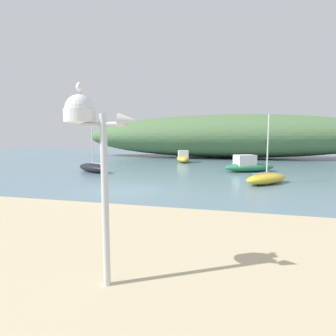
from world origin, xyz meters
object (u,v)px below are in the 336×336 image
at_px(motorboat_far_right, 183,158).
at_px(sailboat_centre_water, 266,178).
at_px(mast_structure, 88,129).
at_px(seagull_on_radar, 79,87).
at_px(motorboat_mid_channel, 248,165).
at_px(sailboat_west_reach, 93,168).

bearing_deg(motorboat_far_right, sailboat_centre_water, -59.73).
height_order(mast_structure, seagull_on_radar, seagull_on_radar).
bearing_deg(motorboat_mid_channel, sailboat_centre_water, -82.19).
distance_m(sailboat_centre_water, sailboat_west_reach, 13.32).
distance_m(motorboat_far_right, motorboat_mid_channel, 10.08).
bearing_deg(sailboat_centre_water, seagull_on_radar, -108.71).
bearing_deg(seagull_on_radar, motorboat_far_right, 97.38).
relative_size(mast_structure, motorboat_mid_channel, 0.71).
bearing_deg(sailboat_centre_water, sailboat_west_reach, 169.13).
bearing_deg(sailboat_west_reach, motorboat_mid_channel, 15.78).
distance_m(motorboat_far_right, sailboat_west_reach, 12.02).
xyz_separation_m(seagull_on_radar, motorboat_far_right, (-3.39, 26.18, -3.06)).
distance_m(motorboat_far_right, sailboat_centre_water, 15.39).
relative_size(mast_structure, seagull_on_radar, 11.25).
bearing_deg(mast_structure, motorboat_far_right, 97.68).
xyz_separation_m(mast_structure, seagull_on_radar, (-0.14, 0.01, 0.69)).
bearing_deg(sailboat_west_reach, motorboat_far_right, 63.73).
relative_size(mast_structure, motorboat_far_right, 0.79).
height_order(motorboat_far_right, sailboat_centre_water, sailboat_centre_water).
bearing_deg(seagull_on_radar, motorboat_mid_channel, 79.35).
height_order(sailboat_centre_water, sailboat_west_reach, sailboat_west_reach).
distance_m(mast_structure, motorboat_mid_channel, 19.33).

